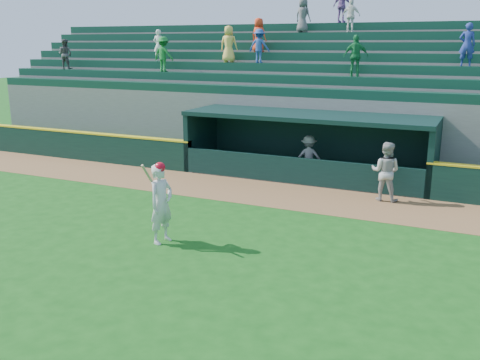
{
  "coord_description": "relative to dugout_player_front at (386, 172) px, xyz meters",
  "views": [
    {
      "loc": [
        6.12,
        -11.61,
        5.04
      ],
      "look_at": [
        0.0,
        1.6,
        1.3
      ],
      "focal_mm": 40.0,
      "sensor_mm": 36.0,
      "label": 1
    }
  ],
  "objects": [
    {
      "name": "ground",
      "position": [
        -3.31,
        -5.75,
        -0.98
      ],
      "size": [
        120.0,
        120.0,
        0.0
      ],
      "primitive_type": "plane",
      "color": "#144E13",
      "rests_on": "ground"
    },
    {
      "name": "stands",
      "position": [
        -3.31,
        6.81,
        1.43
      ],
      "size": [
        34.5,
        6.25,
        7.52
      ],
      "color": "slate",
      "rests_on": "ground"
    },
    {
      "name": "batter_at_plate",
      "position": [
        -4.54,
        -6.31,
        0.09
      ],
      "size": [
        0.62,
        0.9,
        2.15
      ],
      "color": "silver",
      "rests_on": "ground"
    },
    {
      "name": "dugout_player_inside",
      "position": [
        -3.22,
        1.91,
        -0.16
      ],
      "size": [
        1.2,
        0.93,
        1.63
      ],
      "primitive_type": "imported",
      "rotation": [
        0.0,
        0.0,
        3.49
      ],
      "color": "#A6A5A0",
      "rests_on": "ground"
    },
    {
      "name": "warning_track",
      "position": [
        -3.31,
        -0.85,
        -0.97
      ],
      "size": [
        40.0,
        3.0,
        0.01
      ],
      "primitive_type": "cube",
      "color": "brown",
      "rests_on": "ground"
    },
    {
      "name": "field_wall_left",
      "position": [
        -15.56,
        0.8,
        -0.38
      ],
      "size": [
        15.5,
        0.3,
        1.2
      ],
      "primitive_type": "cube",
      "color": "black",
      "rests_on": "ground"
    },
    {
      "name": "dugout",
      "position": [
        -3.31,
        2.25,
        0.38
      ],
      "size": [
        9.4,
        2.8,
        2.46
      ],
      "color": "slate",
      "rests_on": "ground"
    },
    {
      "name": "wall_stripe_left",
      "position": [
        -15.56,
        0.8,
        0.25
      ],
      "size": [
        15.5,
        0.32,
        0.06
      ],
      "primitive_type": "cube",
      "color": "yellow",
      "rests_on": "field_wall_left"
    },
    {
      "name": "dugout_player_front",
      "position": [
        0.0,
        0.0,
        0.0
      ],
      "size": [
        0.98,
        0.78,
        1.95
      ],
      "primitive_type": "imported",
      "rotation": [
        0.0,
        0.0,
        3.1
      ],
      "color": "#A4A49F",
      "rests_on": "ground"
    }
  ]
}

